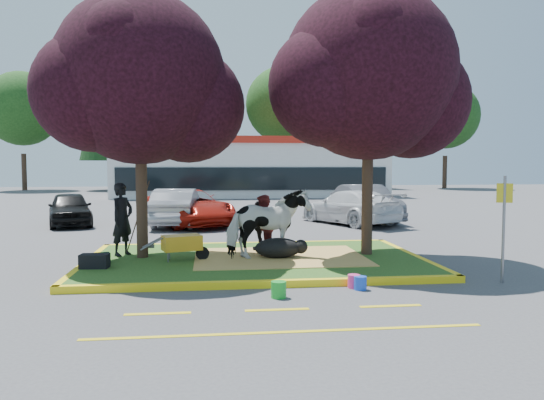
{
  "coord_description": "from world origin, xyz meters",
  "views": [
    {
      "loc": [
        -1.13,
        -12.99,
        2.5
      ],
      "look_at": [
        0.47,
        0.5,
        1.55
      ],
      "focal_mm": 35.0,
      "sensor_mm": 36.0,
      "label": 1
    }
  ],
  "objects": [
    {
      "name": "ground",
      "position": [
        0.0,
        0.0,
        0.0
      ],
      "size": [
        90.0,
        90.0,
        0.0
      ],
      "primitive_type": "plane",
      "color": "#424244",
      "rests_on": "ground"
    },
    {
      "name": "median_island",
      "position": [
        0.0,
        0.0,
        0.07
      ],
      "size": [
        8.0,
        5.0,
        0.15
      ],
      "primitive_type": "cube",
      "color": "#254E18",
      "rests_on": "ground"
    },
    {
      "name": "curb_near",
      "position": [
        0.0,
        -2.58,
        0.07
      ],
      "size": [
        8.3,
        0.16,
        0.15
      ],
      "primitive_type": "cube",
      "color": "yellow",
      "rests_on": "ground"
    },
    {
      "name": "curb_far",
      "position": [
        0.0,
        2.58,
        0.07
      ],
      "size": [
        8.3,
        0.16,
        0.15
      ],
      "primitive_type": "cube",
      "color": "yellow",
      "rests_on": "ground"
    },
    {
      "name": "curb_left",
      "position": [
        -4.08,
        0.0,
        0.07
      ],
      "size": [
        0.16,
        5.3,
        0.15
      ],
      "primitive_type": "cube",
      "color": "yellow",
      "rests_on": "ground"
    },
    {
      "name": "curb_right",
      "position": [
        4.08,
        0.0,
        0.07
      ],
      "size": [
        0.16,
        5.3,
        0.15
      ],
      "primitive_type": "cube",
      "color": "yellow",
      "rests_on": "ground"
    },
    {
      "name": "straw_bedding",
      "position": [
        0.6,
        0.0,
        0.15
      ],
      "size": [
        4.2,
        3.0,
        0.01
      ],
      "primitive_type": "cube",
      "color": "#DAAE5A",
      "rests_on": "median_island"
    },
    {
      "name": "tree_purple_left",
      "position": [
        -2.78,
        0.38,
        4.36
      ],
      "size": [
        5.06,
        4.2,
        6.51
      ],
      "color": "black",
      "rests_on": "median_island"
    },
    {
      "name": "tree_purple_right",
      "position": [
        2.92,
        0.18,
        4.56
      ],
      "size": [
        5.3,
        4.4,
        6.82
      ],
      "color": "black",
      "rests_on": "median_island"
    },
    {
      "name": "fire_lane_stripe_a",
      "position": [
        -2.0,
        -4.2,
        0.0
      ],
      "size": [
        1.1,
        0.12,
        0.01
      ],
      "primitive_type": "cube",
      "color": "yellow",
      "rests_on": "ground"
    },
    {
      "name": "fire_lane_stripe_b",
      "position": [
        0.0,
        -4.2,
        0.0
      ],
      "size": [
        1.1,
        0.12,
        0.01
      ],
      "primitive_type": "cube",
      "color": "yellow",
      "rests_on": "ground"
    },
    {
      "name": "fire_lane_stripe_c",
      "position": [
        2.0,
        -4.2,
        0.0
      ],
      "size": [
        1.1,
        0.12,
        0.01
      ],
      "primitive_type": "cube",
      "color": "yellow",
      "rests_on": "ground"
    },
    {
      "name": "fire_lane_long",
      "position": [
        0.0,
        -5.4,
        0.0
      ],
      "size": [
        6.0,
        0.1,
        0.01
      ],
      "primitive_type": "cube",
      "color": "yellow",
      "rests_on": "ground"
    },
    {
      "name": "retail_building",
      "position": [
        2.0,
        27.98,
        2.25
      ],
      "size": [
        20.4,
        8.4,
        4.4
      ],
      "color": "silver",
      "rests_on": "ground"
    },
    {
      "name": "treeline",
      "position": [
        1.23,
        37.61,
        7.73
      ],
      "size": [
        46.58,
        7.8,
        14.63
      ],
      "color": "black",
      "rests_on": "ground"
    },
    {
      "name": "cow",
      "position": [
        0.3,
        -0.1,
        1.01
      ],
      "size": [
        2.22,
        1.53,
        1.71
      ],
      "primitive_type": "imported",
      "rotation": [
        0.0,
        0.0,
        1.9
      ],
      "color": "silver",
      "rests_on": "median_island"
    },
    {
      "name": "calf",
      "position": [
        0.55,
        -0.13,
        0.4
      ],
      "size": [
        1.17,
        0.68,
        0.5
      ],
      "primitive_type": "ellipsoid",
      "rotation": [
        0.0,
        0.0,
        -0.02
      ],
      "color": "black",
      "rests_on": "median_island"
    },
    {
      "name": "handler",
      "position": [
        -3.33,
        0.75,
        1.07
      ],
      "size": [
        0.74,
        0.8,
        1.84
      ],
      "primitive_type": "imported",
      "rotation": [
        0.0,
        0.0,
        0.97
      ],
      "color": "black",
      "rests_on": "median_island"
    },
    {
      "name": "visitor_a",
      "position": [
        0.22,
        0.32,
        0.92
      ],
      "size": [
        0.65,
        0.8,
        1.54
      ],
      "primitive_type": "imported",
      "rotation": [
        0.0,
        0.0,
        -1.66
      ],
      "color": "#4E1616",
      "rests_on": "median_island"
    },
    {
      "name": "visitor_b",
      "position": [
        0.18,
        1.13,
        0.82
      ],
      "size": [
        0.38,
        0.8,
        1.33
      ],
      "primitive_type": "imported",
      "rotation": [
        0.0,
        0.0,
        -1.64
      ],
      "color": "black",
      "rests_on": "median_island"
    },
    {
      "name": "wheelbarrow",
      "position": [
        -1.79,
        -0.16,
        0.57
      ],
      "size": [
        1.62,
        0.79,
        0.61
      ],
      "rotation": [
        0.0,
        0.0,
        0.32
      ],
      "color": "black",
      "rests_on": "median_island"
    },
    {
      "name": "gear_bag_dark",
      "position": [
        -3.7,
        -0.88,
        0.31
      ],
      "size": [
        0.65,
        0.4,
        0.31
      ],
      "primitive_type": "cube",
      "rotation": [
        0.0,
        0.0,
        -0.1
      ],
      "color": "black",
      "rests_on": "median_island"
    },
    {
      "name": "gear_bag_green",
      "position": [
        -3.7,
        -0.27,
        0.27
      ],
      "size": [
        0.5,
        0.41,
        0.23
      ],
      "primitive_type": "cube",
      "rotation": [
        0.0,
        0.0,
        0.35
      ],
      "color": "black",
      "rests_on": "median_island"
    },
    {
      "name": "sign_post",
      "position": [
        4.94,
        -2.7,
        1.36
      ],
      "size": [
        0.3,
        0.15,
        2.24
      ],
      "rotation": [
        0.0,
        0.0,
        -0.42
      ],
      "color": "slate",
      "rests_on": "ground"
    },
    {
      "name": "bucket_green",
      "position": [
        0.13,
        -3.39,
        0.15
      ],
      "size": [
        0.35,
        0.35,
        0.31
      ],
      "primitive_type": "cylinder",
      "rotation": [
        0.0,
        0.0,
        -0.25
      ],
      "color": "green",
      "rests_on": "ground"
    },
    {
      "name": "bucket_pink",
      "position": [
        1.73,
        -2.8,
        0.13
      ],
      "size": [
        0.29,
        0.29,
        0.27
      ],
      "primitive_type": "cylinder",
      "rotation": [
        0.0,
        0.0,
        0.19
      ],
      "color": "#E83384",
      "rests_on": "ground"
    },
    {
      "name": "bucket_blue",
      "position": [
        1.81,
        -2.96,
        0.13
      ],
      "size": [
        0.27,
        0.27,
        0.27
      ],
      "primitive_type": "cylinder",
      "rotation": [
        0.0,
        0.0,
        -0.07
      ],
      "color": "blue",
      "rests_on": "ground"
    },
    {
      "name": "car_black",
      "position": [
        -6.7,
        9.0,
        0.67
      ],
      "size": [
        2.6,
        4.22,
        1.34
      ],
      "primitive_type": "imported",
      "rotation": [
        0.0,
        0.0,
        0.28
      ],
      "color": "black",
      "rests_on": "ground"
    },
    {
      "name": "car_silver",
      "position": [
        -2.42,
        8.43,
        0.74
      ],
      "size": [
        1.92,
        4.6,
        1.48
      ],
      "primitive_type": "imported",
      "rotation": [
        0.0,
        0.0,
        3.06
      ],
      "color": "#929499",
      "rests_on": "ground"
    },
    {
      "name": "car_red",
      "position": [
        -2.0,
        8.5,
        0.72
      ],
      "size": [
        4.36,
        5.74,
        1.45
      ],
      "primitive_type": "imported",
      "rotation": [
        0.0,
        0.0,
        0.43
      ],
      "color": "#A4190D",
      "rests_on": "ground"
    },
    {
      "name": "car_white",
      "position": [
        4.57,
        8.09,
        0.7
      ],
      "size": [
        3.79,
        5.19,
        1.4
      ],
      "primitive_type": "imported",
      "rotation": [
        0.0,
        0.0,
        3.57
      ],
      "color": "silver",
      "rests_on": "ground"
    },
    {
      "name": "car_grey",
      "position": [
        5.54,
        9.04,
        0.78
      ],
      "size": [
        2.09,
        4.87,
        1.56
      ],
      "primitive_type": "imported",
      "rotation": [
        0.0,
        0.0,
        0.09
      ],
      "color": "#55565C",
      "rests_on": "ground"
    }
  ]
}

